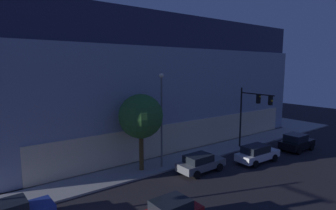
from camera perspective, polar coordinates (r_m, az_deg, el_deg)
name	(u,v)px	position (r m, az deg, el deg)	size (l,w,h in m)	color
sidewalk_corner	(6,125)	(49.11, -30.94, -3.67)	(80.00, 60.00, 0.15)	gray
modern_building	(126,80)	(40.74, -8.83, 5.20)	(36.63, 29.35, 14.38)	#4C4C51
traffic_light_far_corner	(252,108)	(29.95, 17.29, -0.52)	(0.60, 4.30, 6.65)	black
street_lamp_sidewalk	(162,109)	(23.62, -1.37, -0.91)	(0.44, 0.44, 8.38)	#606060
sidewalk_tree	(141,117)	(23.08, -5.73, -2.43)	(3.79, 3.79, 6.64)	brown
car_grey	(200,163)	(24.06, 6.81, -11.99)	(4.44, 2.09, 1.58)	slate
car_white	(257,153)	(27.52, 18.23, -9.65)	(4.73, 2.08, 1.68)	silver
car_black	(296,142)	(32.90, 25.44, -7.08)	(4.19, 2.27, 1.82)	black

